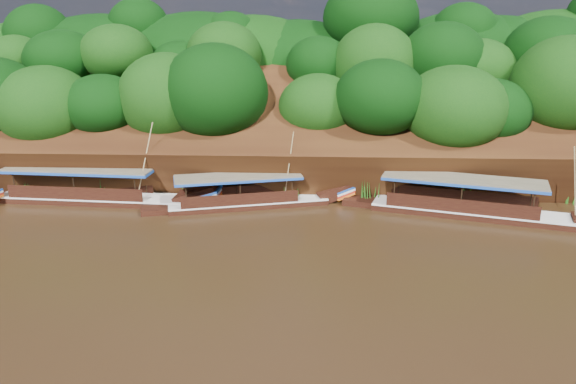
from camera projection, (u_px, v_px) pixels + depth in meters
The scene contains 6 objects.
ground at pixel (275, 251), 32.43m from camera, with size 160.00×160.00×0.00m, color black.
riverbank at pixel (291, 140), 53.59m from camera, with size 120.00×30.06×19.40m.
boat_0 at pixel (487, 209), 37.83m from camera, with size 16.02×6.64×5.95m.
boat_1 at pixel (258, 199), 40.26m from camera, with size 13.47×5.31×5.89m.
boat_2 at pixel (104, 195), 40.96m from camera, with size 16.54×3.43×6.48m.
reeds at pixel (233, 188), 41.38m from camera, with size 49.52×2.15×2.07m.
Camera 1 is at (2.13, -29.94, 12.77)m, focal length 35.00 mm.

